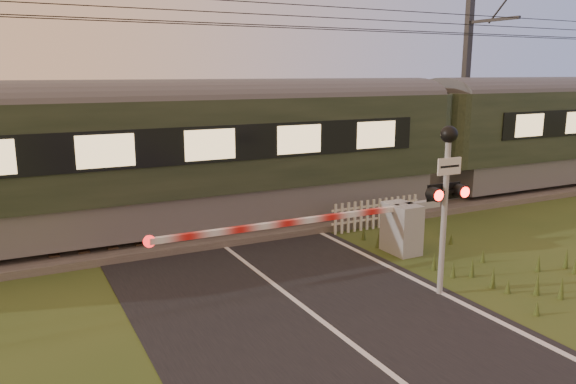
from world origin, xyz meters
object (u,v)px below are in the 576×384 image
crossing_signal (446,181)px  picket_fence (376,214)px  train (427,138)px  boom_gate (391,227)px  catenary_mast (467,80)px

crossing_signal → picket_fence: bearing=69.3°
train → picket_fence: train is taller
boom_gate → crossing_signal: 3.01m
boom_gate → catenary_mast: (8.13, 6.15, 3.29)m
train → crossing_signal: size_ratio=12.24×
boom_gate → picket_fence: 2.29m
train → picket_fence: size_ratio=14.06×
boom_gate → crossing_signal: crossing_signal is taller
train → picket_fence: bearing=-150.4°
train → picket_fence: 4.21m
catenary_mast → crossing_signal: bearing=-135.5°
boom_gate → picket_fence: boom_gate is taller
train → crossing_signal: (-5.02, -6.37, 0.11)m
crossing_signal → catenary_mast: bearing=44.5°
train → catenary_mast: (3.75, 2.23, 1.79)m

